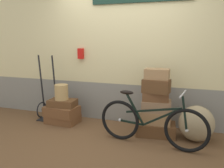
# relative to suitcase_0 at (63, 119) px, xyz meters

# --- Properties ---
(ground) EXTENTS (9.63, 5.20, 0.06)m
(ground) POSITION_rel_suitcase_0_xyz_m (1.00, -0.32, -0.10)
(ground) COLOR brown
(station_building) EXTENTS (7.63, 0.74, 2.58)m
(station_building) POSITION_rel_suitcase_0_xyz_m (1.02, 0.53, 1.23)
(station_building) COLOR gray
(station_building) RESTS_ON ground
(suitcase_0) EXTENTS (0.60, 0.43, 0.14)m
(suitcase_0) POSITION_rel_suitcase_0_xyz_m (0.00, 0.00, 0.00)
(suitcase_0) COLOR brown
(suitcase_0) RESTS_ON ground
(suitcase_1) EXTENTS (0.64, 0.46, 0.18)m
(suitcase_1) POSITION_rel_suitcase_0_xyz_m (-0.01, -0.02, 0.16)
(suitcase_1) COLOR brown
(suitcase_1) RESTS_ON suitcase_0
(suitcase_2) EXTENTS (0.52, 0.37, 0.13)m
(suitcase_2) POSITION_rel_suitcase_0_xyz_m (0.00, -0.00, 0.32)
(suitcase_2) COLOR brown
(suitcase_2) RESTS_ON suitcase_1
(suitcase_3) EXTENTS (0.67, 0.45, 0.21)m
(suitcase_3) POSITION_rel_suitcase_0_xyz_m (1.76, -0.01, 0.03)
(suitcase_3) COLOR brown
(suitcase_3) RESTS_ON ground
(suitcase_4) EXTENTS (0.51, 0.35, 0.20)m
(suitcase_4) POSITION_rel_suitcase_0_xyz_m (1.75, 0.01, 0.23)
(suitcase_4) COLOR #9E754C
(suitcase_4) RESTS_ON suitcase_3
(suitcase_5) EXTENTS (0.50, 0.36, 0.18)m
(suitcase_5) POSITION_rel_suitcase_0_xyz_m (1.75, 0.01, 0.42)
(suitcase_5) COLOR #937051
(suitcase_5) RESTS_ON suitcase_4
(suitcase_6) EXTENTS (0.44, 0.30, 0.14)m
(suitcase_6) POSITION_rel_suitcase_0_xyz_m (1.74, 0.01, 0.58)
(suitcase_6) COLOR brown
(suitcase_6) RESTS_ON suitcase_5
(suitcase_7) EXTENTS (0.44, 0.30, 0.21)m
(suitcase_7) POSITION_rel_suitcase_0_xyz_m (1.75, -0.03, 0.76)
(suitcase_7) COLOR brown
(suitcase_7) RESTS_ON suitcase_6
(suitcase_8) EXTENTS (0.38, 0.25, 0.16)m
(suitcase_8) POSITION_rel_suitcase_0_xyz_m (1.75, 0.02, 0.95)
(suitcase_8) COLOR #9E754C
(suitcase_8) RESTS_ON suitcase_7
(wicker_basket) EXTENTS (0.25, 0.25, 0.29)m
(wicker_basket) POSITION_rel_suitcase_0_xyz_m (-0.00, -0.01, 0.53)
(wicker_basket) COLOR tan
(wicker_basket) RESTS_ON suitcase_2
(luggage_trolley) EXTENTS (0.39, 0.38, 1.26)m
(luggage_trolley) POSITION_rel_suitcase_0_xyz_m (-0.39, 0.12, 0.21)
(luggage_trolley) COLOR black
(luggage_trolley) RESTS_ON ground
(burlap_sack) EXTENTS (0.54, 0.46, 0.56)m
(burlap_sack) POSITION_rel_suitcase_0_xyz_m (2.39, -0.03, 0.21)
(burlap_sack) COLOR #9E8966
(burlap_sack) RESTS_ON ground
(bicycle) EXTENTS (1.64, 0.46, 0.84)m
(bicycle) POSITION_rel_suitcase_0_xyz_m (1.75, -0.42, 0.27)
(bicycle) COLOR black
(bicycle) RESTS_ON ground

